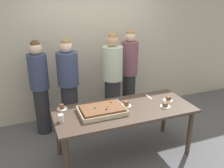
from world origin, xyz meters
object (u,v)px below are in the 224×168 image
at_px(person_green_shirt_behind, 69,86).
at_px(person_striped_tie_right, 113,80).
at_px(party_table, 124,114).
at_px(plated_slice_far_left, 165,106).
at_px(person_far_right_suit, 40,87).
at_px(plated_slice_near_right, 168,100).
at_px(drink_cup_nearest, 61,118).
at_px(person_serving_front, 129,73).
at_px(cake_server_utensil, 149,97).
at_px(plated_slice_near_left, 126,104).
at_px(plated_slice_far_right, 62,108).
at_px(sheet_cake, 102,110).

height_order(person_green_shirt_behind, person_striped_tie_right, person_striped_tie_right).
height_order(party_table, plated_slice_far_left, plated_slice_far_left).
distance_m(person_green_shirt_behind, person_far_right_suit, 0.48).
bearing_deg(party_table, person_green_shirt_behind, 122.87).
distance_m(plated_slice_near_right, drink_cup_nearest, 1.66).
relative_size(drink_cup_nearest, person_serving_front, 0.06).
bearing_deg(cake_server_utensil, plated_slice_near_left, -161.44).
relative_size(plated_slice_near_left, person_serving_front, 0.09).
xyz_separation_m(plated_slice_far_right, cake_server_utensil, (1.38, -0.08, -0.02)).
bearing_deg(plated_slice_far_left, person_green_shirt_behind, 137.15).
xyz_separation_m(plated_slice_near_right, plated_slice_far_right, (-1.59, 0.30, 0.00)).
distance_m(party_table, plated_slice_far_right, 0.91).
bearing_deg(plated_slice_far_left, drink_cup_nearest, 175.30).
xyz_separation_m(plated_slice_near_left, person_green_shirt_behind, (-0.68, 0.88, 0.06)).
bearing_deg(person_serving_front, person_far_right_suit, -49.05).
relative_size(party_table, person_far_right_suit, 1.22).
distance_m(sheet_cake, person_far_right_suit, 1.31).
xyz_separation_m(drink_cup_nearest, person_green_shirt_behind, (0.30, 0.99, 0.04)).
distance_m(plated_slice_near_left, person_striped_tie_right, 0.81).
relative_size(cake_server_utensil, person_far_right_suit, 0.12).
relative_size(party_table, person_serving_front, 1.17).
distance_m(party_table, person_green_shirt_behind, 1.15).
relative_size(party_table, cake_server_utensil, 10.12).
bearing_deg(plated_slice_near_left, drink_cup_nearest, -173.65).
bearing_deg(drink_cup_nearest, party_table, 2.14).
height_order(plated_slice_far_left, person_serving_front, person_serving_front).
relative_size(plated_slice_near_left, plated_slice_near_right, 1.00).
bearing_deg(drink_cup_nearest, plated_slice_far_left, -4.70).
bearing_deg(plated_slice_near_left, plated_slice_far_right, 165.30).
distance_m(party_table, plated_slice_far_left, 0.61).
distance_m(plated_slice_far_right, person_serving_front, 1.66).
relative_size(person_serving_front, person_striped_tie_right, 0.99).
bearing_deg(person_far_right_suit, plated_slice_far_right, -17.69).
bearing_deg(person_far_right_suit, party_table, 10.39).
bearing_deg(plated_slice_far_right, cake_server_utensil, -3.29).
bearing_deg(plated_slice_far_right, person_green_shirt_behind, 70.41).
distance_m(cake_server_utensil, person_far_right_suit, 1.83).
relative_size(party_table, plated_slice_far_right, 13.49).
bearing_deg(person_striped_tie_right, plated_slice_near_left, 22.95).
distance_m(sheet_cake, person_green_shirt_behind, 0.99).
height_order(cake_server_utensil, person_serving_front, person_serving_front).
height_order(plated_slice_near_right, cake_server_utensil, plated_slice_near_right).
xyz_separation_m(sheet_cake, plated_slice_near_right, (1.08, 0.00, -0.02)).
height_order(sheet_cake, plated_slice_far_left, sheet_cake).
xyz_separation_m(party_table, cake_server_utensil, (0.53, 0.23, 0.09)).
bearing_deg(plated_slice_far_right, plated_slice_far_left, -18.17).
height_order(plated_slice_near_left, cake_server_utensil, plated_slice_near_left).
relative_size(sheet_cake, plated_slice_near_right, 4.26).
relative_size(cake_server_utensil, person_serving_front, 0.12).
height_order(cake_server_utensil, person_striped_tie_right, person_striped_tie_right).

